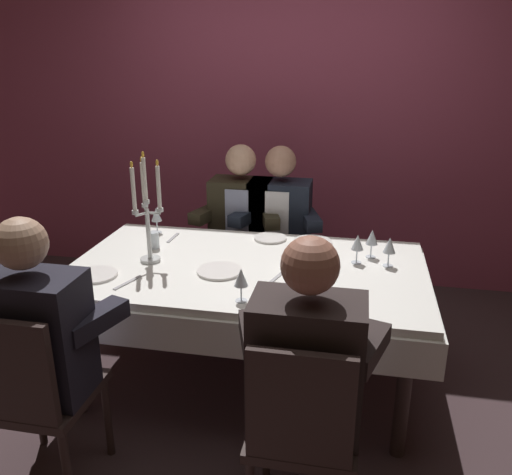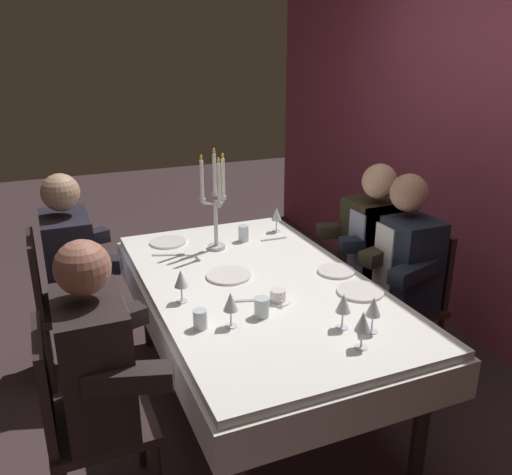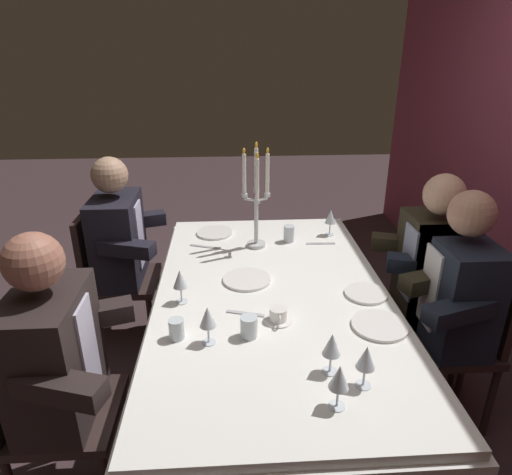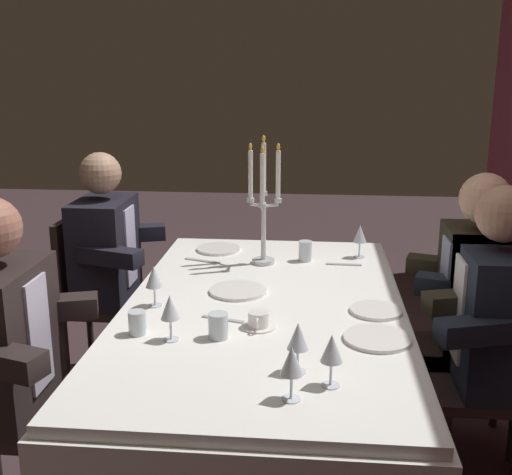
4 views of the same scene
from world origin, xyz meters
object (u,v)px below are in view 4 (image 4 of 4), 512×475
(dinner_plate_1, at_px, (376,310))
(wine_glass_2, at_px, (360,235))
(dinner_plate_2, at_px, (219,249))
(coffee_cup_0, at_px, (258,321))
(candelabra, at_px, (264,207))
(water_tumbler_2, at_px, (137,323))
(seated_diner_1, at_px, (478,292))
(dining_table, at_px, (264,331))
(water_tumbler_0, at_px, (305,251))
(seated_diner_3, at_px, (1,339))
(wine_glass_0, at_px, (298,337))
(wine_glass_4, at_px, (292,362))
(dinner_plate_3, at_px, (238,291))
(wine_glass_3, at_px, (154,278))
(seated_diner_2, at_px, (495,316))
(wine_glass_5, at_px, (332,350))
(wine_glass_1, at_px, (170,308))
(seated_diner_0, at_px, (104,250))
(water_tumbler_1, at_px, (218,326))
(dinner_plate_0, at_px, (377,338))

(dinner_plate_1, xyz_separation_m, wine_glass_2, (-0.73, -0.02, 0.11))
(dinner_plate_2, height_order, coffee_cup_0, coffee_cup_0)
(candelabra, relative_size, water_tumbler_2, 7.16)
(wine_glass_2, height_order, coffee_cup_0, wine_glass_2)
(coffee_cup_0, xyz_separation_m, seated_diner_1, (-0.47, 0.89, -0.03))
(dining_table, height_order, water_tumbler_0, water_tumbler_0)
(water_tumbler_0, height_order, seated_diner_3, seated_diner_3)
(wine_glass_0, bearing_deg, wine_glass_4, -4.34)
(dinner_plate_3, relative_size, wine_glass_3, 1.47)
(wine_glass_2, xyz_separation_m, seated_diner_2, (0.72, 0.47, -0.12))
(candelabra, bearing_deg, water_tumbler_0, 105.98)
(dining_table, bearing_deg, water_tumbler_2, -50.97)
(wine_glass_0, xyz_separation_m, wine_glass_5, (0.08, 0.10, 0.00))
(dinner_plate_3, xyz_separation_m, water_tumbler_0, (-0.47, 0.27, 0.04))
(dining_table, distance_m, wine_glass_1, 0.53)
(wine_glass_1, xyz_separation_m, wine_glass_5, (0.28, 0.54, 0.00))
(seated_diner_0, bearing_deg, wine_glass_2, 88.70)
(dinner_plate_2, xyz_separation_m, water_tumbler_1, (1.08, 0.16, 0.04))
(dinner_plate_1, bearing_deg, dining_table, -96.80)
(dinner_plate_2, xyz_separation_m, seated_diner_0, (0.03, -0.59, -0.01))
(seated_diner_0, relative_size, seated_diner_1, 1.00)
(wine_glass_1, xyz_separation_m, wine_glass_3, (-0.31, -0.13, 0.00))
(coffee_cup_0, xyz_separation_m, seated_diner_2, (-0.20, 0.89, -0.03))
(coffee_cup_0, bearing_deg, wine_glass_3, -113.00)
(seated_diner_1, bearing_deg, seated_diner_2, 0.00)
(seated_diner_1, bearing_deg, coffee_cup_0, -61.86)
(water_tumbler_2, bearing_deg, water_tumbler_1, 88.69)
(dinner_plate_3, distance_m, wine_glass_4, 0.91)
(wine_glass_4, bearing_deg, seated_diner_3, -107.93)
(wine_glass_2, height_order, seated_diner_2, seated_diner_2)
(wine_glass_1, bearing_deg, water_tumbler_0, 155.43)
(wine_glass_1, distance_m, seated_diner_0, 1.24)
(dinner_plate_2, relative_size, wine_glass_1, 1.37)
(wine_glass_4, height_order, seated_diner_0, seated_diner_0)
(candelabra, distance_m, dinner_plate_3, 0.50)
(dinner_plate_0, xyz_separation_m, water_tumbler_2, (0.03, -0.84, 0.04))
(dining_table, xyz_separation_m, candelabra, (-0.54, -0.05, 0.39))
(dining_table, relative_size, dinner_plate_1, 9.65)
(candelabra, height_order, wine_glass_1, candelabra)
(dinner_plate_2, distance_m, coffee_cup_0, 1.02)
(dinner_plate_2, xyz_separation_m, wine_glass_5, (1.39, 0.54, 0.11))
(dining_table, relative_size, wine_glass_1, 11.83)
(dinner_plate_3, relative_size, seated_diner_1, 0.19)
(dinner_plate_0, distance_m, water_tumbler_1, 0.55)
(wine_glass_1, distance_m, seated_diner_2, 1.23)
(dinner_plate_2, relative_size, wine_glass_2, 1.37)
(dinner_plate_0, relative_size, water_tumbler_1, 2.59)
(dinner_plate_1, relative_size, seated_diner_3, 0.16)
(wine_glass_4, xyz_separation_m, wine_glass_5, (-0.09, 0.11, 0.00))
(wine_glass_4, distance_m, water_tumbler_0, 1.34)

